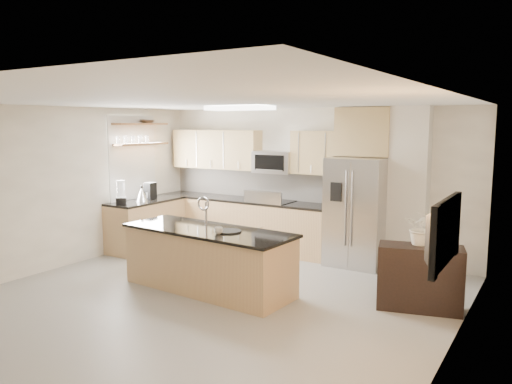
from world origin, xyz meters
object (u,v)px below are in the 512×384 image
Objects in this scene: credenza at (420,278)px; kettle at (142,194)px; refrigerator at (357,212)px; coffee_maker at (150,191)px; cup at (219,231)px; island at (208,259)px; blender at (121,194)px; range at (271,226)px; microwave at (275,162)px; bowl at (147,121)px; flower_vase at (422,219)px; television at (433,231)px; platter at (229,231)px.

kettle is at bearing 161.57° from credenza.
kettle is (-3.68, -1.16, 0.16)m from refrigerator.
cup is at bearing -30.19° from coffee_maker.
island reaches higher than kettle.
blender is 0.46m from kettle.
microwave is at bearing 90.00° from range.
bowl is (-0.18, 0.89, 1.28)m from blender.
bowl reaches higher than flower_vase.
refrigerator reaches higher than range.
bowl is 5.47m from flower_vase.
microwave is at bearing 136.64° from credenza.
blender reaches higher than cup.
kettle is 0.27× the size of television.
flower_vase is (5.11, 0.17, 0.04)m from blender.
microwave reaches higher than kettle.
bowl is at bearing -169.50° from refrigerator.
television is (3.51, -3.12, 0.88)m from range.
range is 4.78m from television.
microwave is at bearing 33.38° from kettle.
microwave reaches higher than cup.
television is (0.48, -1.63, 0.20)m from flower_vase.
credenza is at bearing 1.31° from blender.
blender is (-2.07, -1.66, 0.63)m from range.
refrigerator is 2.10m from credenza.
refrigerator is 0.69× the size of island.
blender is at bearing -141.26° from range.
microwave reaches higher than range.
microwave is 2.75m from island.
television reaches higher than coffee_maker.
range is 3.68× the size of coffee_maker.
platter is (-2.36, -0.80, 0.47)m from credenza.
kettle is at bearing -162.47° from refrigerator.
range is 1.72× the size of flower_vase.
flower_vase is at bearing -7.77° from bowl.
credenza is at bearing -26.91° from range.
island is 2.53× the size of credenza.
credenza is (3.05, -1.55, -0.07)m from range.
flower_vase reaches higher than credenza.
flower_vase reaches higher than coffee_maker.
credenza is at bearing -47.22° from refrigerator.
blender is 1.20× the size of bowl.
platter is at bearing -73.56° from range.
microwave is 4.79m from television.
refrigerator is 15.15× the size of cup.
coffee_maker is at bearing 68.58° from television.
television reaches higher than kettle.
credenza is 2.40× the size of blender.
refrigerator is 3.62m from television.
range is 2.36m from coffee_maker.
platter is 3.13m from coffee_maker.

